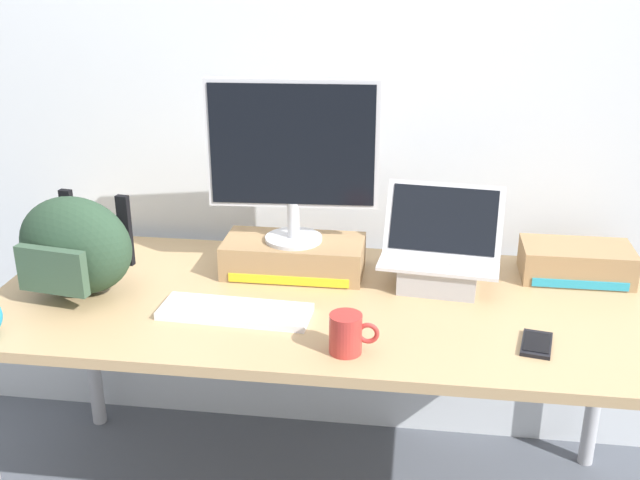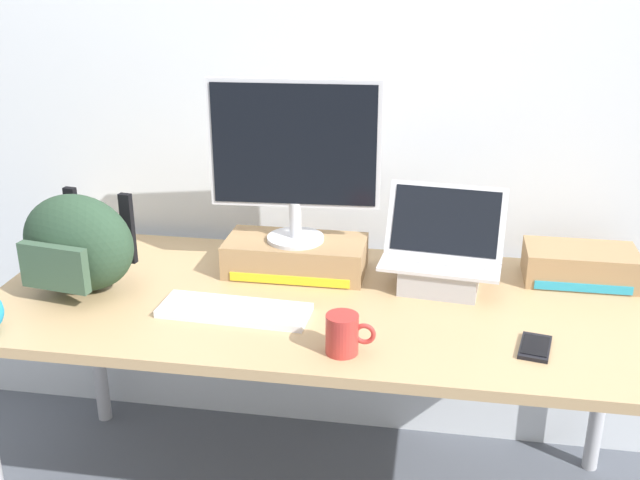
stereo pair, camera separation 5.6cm
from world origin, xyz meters
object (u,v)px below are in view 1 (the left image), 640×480
coffee_mug (347,334)px  desktop_monitor (292,155)px  toner_box_cyan (576,262)px  toner_box_yellow (294,256)px  open_laptop (440,264)px  external_keyboard (235,311)px  cell_phone (537,344)px  messenger_backpack (75,246)px

coffee_mug → desktop_monitor: bearing=114.4°
desktop_monitor → toner_box_cyan: (0.84, 0.08, -0.32)m
toner_box_yellow → open_laptop: size_ratio=1.16×
external_keyboard → cell_phone: external_keyboard is taller
toner_box_yellow → cell_phone: 0.77m
external_keyboard → toner_box_cyan: size_ratio=1.29×
toner_box_cyan → cell_phone: bearing=-110.7°
desktop_monitor → toner_box_cyan: bearing=1.7°
desktop_monitor → cell_phone: size_ratio=3.52×
messenger_backpack → coffee_mug: (0.79, -0.24, -0.09)m
desktop_monitor → open_laptop: desktop_monitor is taller
desktop_monitor → messenger_backpack: size_ratio=1.35×
external_keyboard → open_laptop: bearing=29.5°
open_laptop → toner_box_cyan: open_laptop is taller
toner_box_yellow → cell_phone: size_ratio=2.97×
messenger_backpack → desktop_monitor: bearing=29.5°
toner_box_yellow → desktop_monitor: 0.32m
coffee_mug → cell_phone: coffee_mug is taller
desktop_monitor → toner_box_cyan: size_ratio=1.55×
open_laptop → external_keyboard: 0.61m
open_laptop → toner_box_cyan: size_ratio=1.13×
desktop_monitor → cell_phone: bearing=-31.8°
messenger_backpack → coffee_mug: messenger_backpack is taller
messenger_backpack → cell_phone: bearing=2.6°
toner_box_yellow → messenger_backpack: bearing=-159.4°
desktop_monitor → open_laptop: bearing=-6.9°
messenger_backpack → toner_box_cyan: (1.43, 0.30, -0.09)m
toner_box_yellow → messenger_backpack: messenger_backpack is taller
messenger_backpack → toner_box_yellow: bearing=29.6°
external_keyboard → messenger_backpack: (-0.48, 0.08, 0.13)m
toner_box_yellow → cell_phone: toner_box_yellow is taller
toner_box_cyan → coffee_mug: bearing=-139.8°
open_laptop → cell_phone: 0.42m
external_keyboard → desktop_monitor: bearing=72.7°
cell_phone → open_laptop: bearing=136.2°
toner_box_yellow → coffee_mug: bearing=-65.6°
external_keyboard → toner_box_cyan: (0.95, 0.38, 0.04)m
coffee_mug → toner_box_cyan: 0.83m
toner_box_yellow → coffee_mug: size_ratio=3.41×
toner_box_cyan → toner_box_yellow: bearing=-174.9°
toner_box_yellow → external_keyboard: bearing=-110.0°
coffee_mug → toner_box_cyan: size_ratio=0.38×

